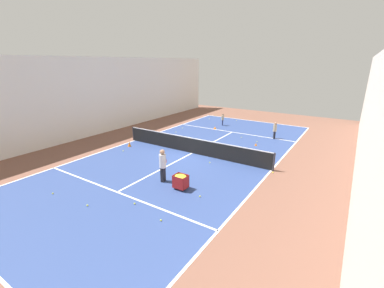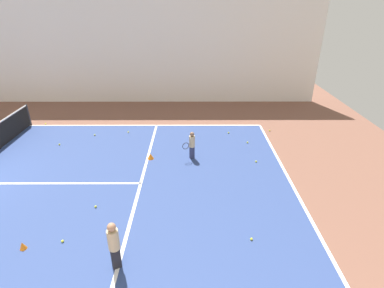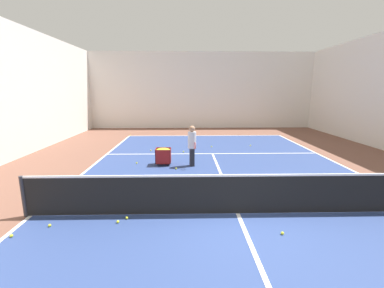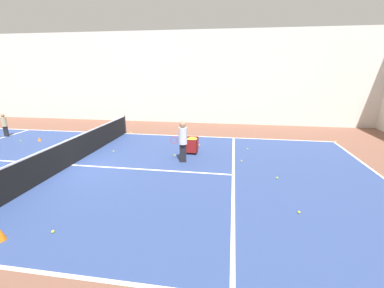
{
  "view_description": "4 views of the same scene",
  "coord_description": "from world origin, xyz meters",
  "views": [
    {
      "loc": [
        -8.71,
        13.4,
        5.76
      ],
      "look_at": [
        0.0,
        0.0,
        0.64
      ],
      "focal_mm": 24.0,
      "sensor_mm": 36.0,
      "label": 1
    },
    {
      "loc": [
        -8.71,
        -8.13,
        5.76
      ],
      "look_at": [
        1.83,
        -8.15,
        0.62
      ],
      "focal_mm": 28.0,
      "sensor_mm": 36.0,
      "label": 2
    },
    {
      "loc": [
        -1.32,
        -6.04,
        3.11
      ],
      "look_at": [
        -1.07,
        4.32,
        0.94
      ],
      "focal_mm": 24.0,
      "sensor_mm": 36.0,
      "label": 3
    },
    {
      "loc": [
        8.71,
        6.23,
        3.67
      ],
      "look_at": [
        -2.29,
        4.5,
        0.42
      ],
      "focal_mm": 24.0,
      "sensor_mm": 36.0,
      "label": 4
    }
  ],
  "objects": [
    {
      "name": "ground_plane",
      "position": [
        0.0,
        0.0,
        0.0
      ],
      "size": [
        34.88,
        34.88,
        0.0
      ],
      "primitive_type": "plane",
      "color": "brown"
    },
    {
      "name": "court_playing_area",
      "position": [
        0.0,
        0.0,
        0.0
      ],
      "size": [
        10.51,
        23.17,
        0.0
      ],
      "color": "navy",
      "rests_on": "ground"
    },
    {
      "name": "line_baseline_near",
      "position": [
        0.0,
        -11.59,
        0.01
      ],
      "size": [
        10.51,
        0.1,
        0.0
      ],
      "primitive_type": "cube",
      "color": "white",
      "rests_on": "ground"
    },
    {
      "name": "line_sideline_left",
      "position": [
        -5.25,
        0.0,
        0.01
      ],
      "size": [
        0.1,
        23.17,
        0.0
      ],
      "primitive_type": "cube",
      "color": "white",
      "rests_on": "ground"
    },
    {
      "name": "line_sideline_right",
      "position": [
        5.25,
        0.0,
        0.01
      ],
      "size": [
        0.1,
        23.17,
        0.0
      ],
      "primitive_type": "cube",
      "color": "white",
      "rests_on": "ground"
    },
    {
      "name": "line_service_near",
      "position": [
        0.0,
        -6.37,
        0.01
      ],
      "size": [
        10.51,
        0.1,
        0.0
      ],
      "primitive_type": "cube",
      "color": "white",
      "rests_on": "ground"
    },
    {
      "name": "line_service_far",
      "position": [
        0.0,
        6.37,
        0.01
      ],
      "size": [
        10.51,
        0.1,
        0.0
      ],
      "primitive_type": "cube",
      "color": "white",
      "rests_on": "ground"
    },
    {
      "name": "line_centre_service",
      "position": [
        0.0,
        0.0,
        0.01
      ],
      "size": [
        0.1,
        12.75,
        0.0
      ],
      "primitive_type": "cube",
      "color": "white",
      "rests_on": "ground"
    },
    {
      "name": "hall_enclosure_left",
      "position": [
        -9.18,
        0.0,
        3.08
      ],
      "size": [
        0.15,
        31.18,
        6.16
      ],
      "color": "silver",
      "rests_on": "ground"
    },
    {
      "name": "hall_enclosure_right",
      "position": [
        9.18,
        0.0,
        3.08
      ],
      "size": [
        0.15,
        31.18,
        6.16
      ],
      "color": "silver",
      "rests_on": "ground"
    },
    {
      "name": "tennis_net",
      "position": [
        0.0,
        0.0,
        0.55
      ],
      "size": [
        10.81,
        0.1,
        1.06
      ],
      "color": "#2D2D33",
      "rests_on": "ground"
    },
    {
      "name": "player_near_baseline",
      "position": [
        1.82,
        -8.14,
        0.65
      ],
      "size": [
        0.39,
        0.53,
        1.13
      ],
      "rotation": [
        0.0,
        0.0,
        2.01
      ],
      "color": "#2D3351",
      "rests_on": "ground"
    },
    {
      "name": "coach_at_net",
      "position": [
        -1.07,
        4.31,
        0.97
      ],
      "size": [
        0.39,
        0.68,
        1.7
      ],
      "rotation": [
        0.0,
        0.0,
        -1.39
      ],
      "color": "black",
      "rests_on": "ground"
    },
    {
      "name": "child_midcourt",
      "position": [
        -3.58,
        -6.36,
        0.76
      ],
      "size": [
        0.36,
        0.36,
        1.32
      ],
      "rotation": [
        0.0,
        0.0,
        2.05
      ],
      "color": "black",
      "rests_on": "ground"
    },
    {
      "name": "ball_cart",
      "position": [
        -2.29,
        4.5,
        0.51
      ],
      "size": [
        0.63,
        0.52,
        0.72
      ],
      "color": "maroon",
      "rests_on": "ground"
    },
    {
      "name": "training_cone_0",
      "position": [
        1.77,
        -6.5,
        0.12
      ],
      "size": [
        0.26,
        0.26,
        0.24
      ],
      "primitive_type": "cone",
      "color": "orange",
      "rests_on": "ground"
    },
    {
      "name": "training_cone_1",
      "position": [
        -3.0,
        -3.83,
        0.11
      ],
      "size": [
        0.18,
        0.18,
        0.21
      ],
      "primitive_type": "cone",
      "color": "orange",
      "rests_on": "ground"
    },
    {
      "name": "training_cone_2",
      "position": [
        4.53,
        1.24,
        0.18
      ],
      "size": [
        0.24,
        0.24,
        0.34
      ],
      "primitive_type": "cone",
      "color": "orange",
      "rests_on": "ground"
    },
    {
      "name": "tennis_ball_0",
      "position": [
        -2.77,
        -4.74,
        0.04
      ],
      "size": [
        0.07,
        0.07,
        0.07
      ],
      "primitive_type": "sphere",
      "color": "yellow",
      "rests_on": "ground"
    },
    {
      "name": "tennis_ball_1",
      "position": [
        2.33,
        8.1,
        0.04
      ],
      "size": [
        0.07,
        0.07,
        0.07
      ],
      "primitive_type": "sphere",
      "color": "yellow",
      "rests_on": "ground"
    },
    {
      "name": "tennis_ball_2",
      "position": [
        0.79,
        -0.99,
        0.04
      ],
      "size": [
        0.07,
        0.07,
        0.07
      ],
      "primitive_type": "sphere",
      "color": "yellow",
      "rests_on": "ground"
    },
    {
      "name": "tennis_ball_3",
      "position": [
        -5.1,
        -0.95,
        0.04
      ],
      "size": [
        0.07,
        0.07,
        0.07
      ],
      "primitive_type": "sphere",
      "color": "yellow",
      "rests_on": "ground"
    },
    {
      "name": "tennis_ball_4",
      "position": [
        -2.78,
        -0.21,
        0.04
      ],
      "size": [
        0.07,
        0.07,
        0.07
      ],
      "primitive_type": "sphere",
      "color": "yellow",
      "rests_on": "ground"
    },
    {
      "name": "tennis_ball_5",
      "position": [
        3.01,
        -2.37,
        0.04
      ],
      "size": [
        0.07,
        0.07,
        0.07
      ],
      "primitive_type": "sphere",
      "color": "yellow",
      "rests_on": "ground"
    },
    {
      "name": "tennis_ball_6",
      "position": [
        5.4,
        -0.72,
        0.04
      ],
      "size": [
        0.07,
        0.07,
        0.07
      ],
      "primitive_type": "sphere",
      "color": "yellow",
      "rests_on": "ground"
    },
    {
      "name": "tennis_ball_7",
      "position": [
        -1.72,
        3.82,
        0.04
      ],
      "size": [
        0.07,
        0.07,
        0.07
      ],
      "primitive_type": "sphere",
      "color": "yellow",
      "rests_on": "ground"
    },
    {
      "name": "tennis_ball_8",
      "position": [
        4.24,
        -9.89,
        0.04
      ],
      "size": [
        0.07,
        0.07,
        0.07
      ],
      "primitive_type": "sphere",
      "color": "yellow",
      "rests_on": "ground"
    },
    {
      "name": "tennis_ball_9",
      "position": [
        -1.85,
        0.9,
        0.04
      ],
      "size": [
        0.07,
        0.07,
        0.07
      ],
      "primitive_type": "sphere",
      "color": "yellow",
      "rests_on": "ground"
    },
    {
      "name": "tennis_ball_10",
      "position": [
        -4.5,
        -0.53,
        0.04
      ],
      "size": [
        0.07,
        0.07,
        0.07
      ],
      "primitive_type": "sphere",
      "color": "yellow",
      "rests_on": "ground"
    },
    {
      "name": "tennis_ball_11",
      "position": [
        1.47,
        -10.65,
        0.04
      ],
      "size": [
        0.07,
        0.07,
        0.07
      ],
      "primitive_type": "sphere",
      "color": "yellow",
      "rests_on": "ground"
    },
    {
      "name": "tennis_ball_12",
      "position": [
        3.19,
        -10.61,
        0.04
      ],
      "size": [
        0.07,
        0.07,
        0.07
      ],
      "primitive_type": "sphere",
      "color": "yellow",
      "rests_on": "ground"
    },
    {
      "name": "tennis_ball_13",
      "position": [
        -1.33,
        -5.2,
        0.04
      ],
      "size": [
        0.07,
        0.07,
        0.07
      ],
      "primitive_type": "sphere",
      "color": "yellow",
      "rests_on": "ground"
    },
    {
      "name": "tennis_ball_14",
      "position": [
        -2.71,
        -9.71,
        0.04
      ],
      "size": [
        0.07,
        0.07,
        0.07
      ],
      "primitive_type": "sphere",
      "color": "yellow",
      "rests_on": "ground"
    },
    {
      "name": "tennis_ball_15",
      "position": [
        -5.43,
        0.28,
        0.04
      ],
      "size": [
        0.07,
        0.07,
        0.07
      ],
      "primitive_type": "sphere",
      "color": "yellow",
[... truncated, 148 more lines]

